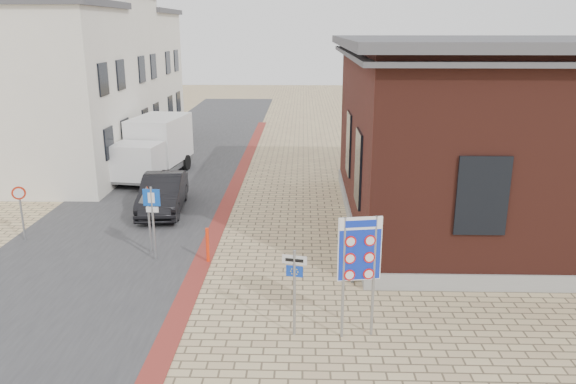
% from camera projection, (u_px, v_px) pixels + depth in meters
% --- Properties ---
extents(ground, '(120.00, 120.00, 0.00)m').
position_uv_depth(ground, '(258.00, 304.00, 15.05)').
color(ground, tan).
rests_on(ground, ground).
extents(road_strip, '(7.00, 60.00, 0.02)m').
position_uv_depth(road_strip, '(176.00, 168.00, 29.58)').
color(road_strip, '#38383A').
rests_on(road_strip, ground).
extents(curb_strip, '(0.60, 40.00, 0.02)m').
position_uv_depth(curb_strip, '(230.00, 196.00, 24.69)').
color(curb_strip, maroon).
rests_on(curb_strip, ground).
extents(brick_building, '(13.00, 13.00, 6.80)m').
position_uv_depth(brick_building, '(516.00, 131.00, 20.55)').
color(brick_building, gray).
rests_on(brick_building, ground).
extents(townhouse_near, '(7.40, 6.40, 8.30)m').
position_uv_depth(townhouse_near, '(38.00, 95.00, 25.67)').
color(townhouse_near, silver).
rests_on(townhouse_near, ground).
extents(townhouse_mid, '(7.40, 6.40, 9.10)m').
position_uv_depth(townhouse_mid, '(86.00, 76.00, 31.31)').
color(townhouse_mid, silver).
rests_on(townhouse_mid, ground).
extents(townhouse_far, '(7.40, 6.40, 8.30)m').
position_uv_depth(townhouse_far, '(120.00, 74.00, 37.18)').
color(townhouse_far, silver).
rests_on(townhouse_far, ground).
extents(bike_rack, '(0.08, 1.80, 0.60)m').
position_uv_depth(bike_rack, '(351.00, 263.00, 17.02)').
color(bike_rack, slate).
rests_on(bike_rack, ground).
extents(sedan, '(1.97, 4.60, 1.47)m').
position_uv_depth(sedan, '(163.00, 193.00, 22.56)').
color(sedan, black).
rests_on(sedan, ground).
extents(box_truck, '(2.92, 5.74, 2.87)m').
position_uv_depth(box_truck, '(155.00, 147.00, 27.63)').
color(box_truck, slate).
rests_on(box_truck, ground).
extents(border_sign, '(1.03, 0.22, 3.02)m').
position_uv_depth(border_sign, '(360.00, 251.00, 12.93)').
color(border_sign, gray).
rests_on(border_sign, ground).
extents(essen_sign, '(0.58, 0.17, 2.19)m').
position_uv_depth(essen_sign, '(294.00, 280.00, 13.18)').
color(essen_sign, gray).
rests_on(essen_sign, ground).
extents(parking_sign, '(0.54, 0.08, 2.43)m').
position_uv_depth(parking_sign, '(152.00, 211.00, 17.46)').
color(parking_sign, gray).
rests_on(parking_sign, ground).
extents(yield_sign, '(0.77, 0.30, 2.24)m').
position_uv_depth(yield_sign, '(148.00, 204.00, 18.03)').
color(yield_sign, gray).
rests_on(yield_sign, ground).
extents(speed_sign, '(0.44, 0.19, 1.96)m').
position_uv_depth(speed_sign, '(21.00, 206.00, 19.23)').
color(speed_sign, gray).
rests_on(speed_sign, ground).
extents(bollard, '(0.12, 0.12, 1.14)m').
position_uv_depth(bollard, '(208.00, 245.00, 17.62)').
color(bollard, '#F7310D').
rests_on(bollard, ground).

